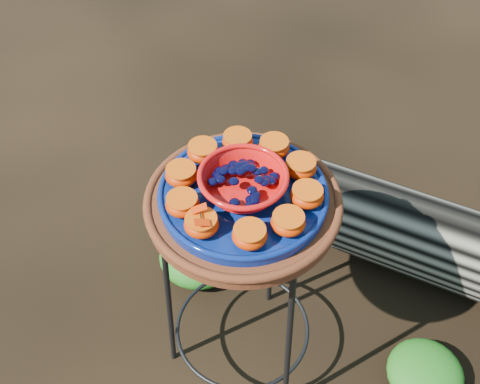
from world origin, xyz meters
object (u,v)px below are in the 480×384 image
at_px(terracotta_saucer, 243,204).
at_px(red_bowl, 243,183).
at_px(plant_stand, 243,291).
at_px(cobalt_plate, 243,195).
at_px(driftwood_log, 422,236).

relative_size(terracotta_saucer, red_bowl, 2.33).
height_order(terracotta_saucer, red_bowl, red_bowl).
distance_m(plant_stand, terracotta_saucer, 0.37).
bearing_deg(plant_stand, terracotta_saucer, 0.00).
distance_m(plant_stand, cobalt_plate, 0.40).
bearing_deg(terracotta_saucer, red_bowl, 0.00).
bearing_deg(driftwood_log, plant_stand, -125.34).
height_order(plant_stand, cobalt_plate, cobalt_plate).
bearing_deg(driftwood_log, cobalt_plate, -125.34).
bearing_deg(cobalt_plate, plant_stand, 0.00).
height_order(terracotta_saucer, cobalt_plate, cobalt_plate).
distance_m(terracotta_saucer, driftwood_log, 0.92).
distance_m(red_bowl, driftwood_log, 0.96).
height_order(red_bowl, driftwood_log, red_bowl).
relative_size(plant_stand, red_bowl, 3.59).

